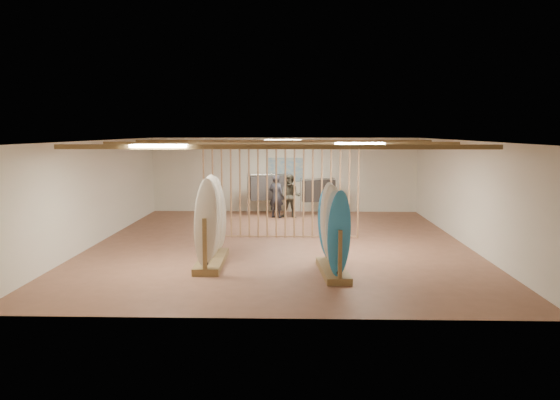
{
  "coord_description": "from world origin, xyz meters",
  "views": [
    {
      "loc": [
        0.41,
        -14.62,
        3.06
      ],
      "look_at": [
        0.0,
        0.0,
        1.2
      ],
      "focal_mm": 35.0,
      "sensor_mm": 36.0,
      "label": 1
    }
  ],
  "objects_px": {
    "clothing_rack_b": "(319,191)",
    "rack_right": "(333,245)",
    "rack_left": "(211,234)",
    "shopper_a": "(276,193)",
    "clothing_rack_a": "(268,188)",
    "shopper_b": "(291,193)"
  },
  "relations": [
    {
      "from": "clothing_rack_b",
      "to": "shopper_a",
      "type": "height_order",
      "value": "shopper_a"
    },
    {
      "from": "clothing_rack_b",
      "to": "shopper_b",
      "type": "relative_size",
      "value": 0.79
    },
    {
      "from": "clothing_rack_b",
      "to": "shopper_b",
      "type": "xyz_separation_m",
      "value": [
        -1.02,
        -0.71,
        -0.02
      ]
    },
    {
      "from": "clothing_rack_a",
      "to": "shopper_b",
      "type": "xyz_separation_m",
      "value": [
        0.84,
        -0.65,
        -0.13
      ]
    },
    {
      "from": "rack_right",
      "to": "clothing_rack_b",
      "type": "relative_size",
      "value": 1.44
    },
    {
      "from": "clothing_rack_a",
      "to": "shopper_a",
      "type": "height_order",
      "value": "shopper_a"
    },
    {
      "from": "clothing_rack_b",
      "to": "shopper_a",
      "type": "xyz_separation_m",
      "value": [
        -1.53,
        -0.67,
        -0.03
      ]
    },
    {
      "from": "clothing_rack_a",
      "to": "shopper_b",
      "type": "bearing_deg",
      "value": -53.52
    },
    {
      "from": "clothing_rack_a",
      "to": "clothing_rack_b",
      "type": "relative_size",
      "value": 1.12
    },
    {
      "from": "rack_left",
      "to": "shopper_a",
      "type": "xyz_separation_m",
      "value": [
        1.25,
        6.86,
        0.16
      ]
    },
    {
      "from": "rack_right",
      "to": "shopper_b",
      "type": "xyz_separation_m",
      "value": [
        -0.98,
        7.56,
        0.24
      ]
    },
    {
      "from": "rack_right",
      "to": "shopper_b",
      "type": "height_order",
      "value": "rack_right"
    },
    {
      "from": "clothing_rack_b",
      "to": "shopper_b",
      "type": "distance_m",
      "value": 1.24
    },
    {
      "from": "clothing_rack_a",
      "to": "shopper_b",
      "type": "distance_m",
      "value": 1.07
    },
    {
      "from": "rack_left",
      "to": "clothing_rack_b",
      "type": "height_order",
      "value": "rack_left"
    },
    {
      "from": "clothing_rack_b",
      "to": "shopper_a",
      "type": "distance_m",
      "value": 1.67
    },
    {
      "from": "rack_right",
      "to": "clothing_rack_b",
      "type": "xyz_separation_m",
      "value": [
        0.04,
        8.26,
        0.26
      ]
    },
    {
      "from": "clothing_rack_a",
      "to": "shopper_a",
      "type": "bearing_deg",
      "value": -77.39
    },
    {
      "from": "clothing_rack_b",
      "to": "shopper_a",
      "type": "bearing_deg",
      "value": -176.97
    },
    {
      "from": "clothing_rack_b",
      "to": "rack_right",
      "type": "bearing_deg",
      "value": -110.94
    },
    {
      "from": "rack_left",
      "to": "clothing_rack_a",
      "type": "height_order",
      "value": "rack_left"
    },
    {
      "from": "clothing_rack_a",
      "to": "shopper_b",
      "type": "relative_size",
      "value": 0.88
    }
  ]
}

